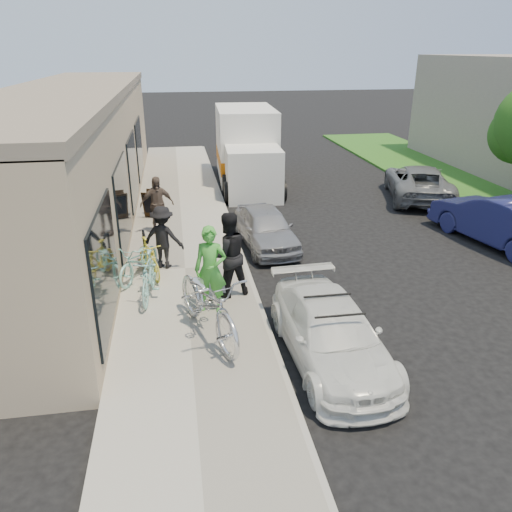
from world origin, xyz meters
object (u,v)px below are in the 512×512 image
bystander_a (163,237)px  man_standing (228,255)px  bike_rack (145,246)px  far_car_gray (418,182)px  sandwich_board (152,204)px  cruiser_bike_a (149,277)px  bystander_b (157,205)px  cruiser_bike_b (139,260)px  moving_truck (247,151)px  woman_rider (211,269)px  sedan_white (331,333)px  sedan_silver (266,228)px  tandem_bike (208,303)px  far_car_blue (500,220)px  cruiser_bike_c (149,258)px

bystander_a → man_standing: bearing=149.5°
bike_rack → far_car_gray: far_car_gray is taller
sandwich_board → bystander_a: 4.23m
cruiser_bike_a → bystander_b: 4.37m
bike_rack → cruiser_bike_b: (-0.11, -0.79, -0.06)m
moving_truck → woman_rider: bearing=-99.5°
sedan_white → sedan_silver: sedan_white is taller
cruiser_bike_a → bystander_b: bearing=95.3°
tandem_bike → man_standing: man_standing is taller
bystander_a → sedan_silver: bearing=-134.0°
man_standing → bystander_a: 2.30m
moving_truck → cruiser_bike_a: size_ratio=3.70×
sedan_silver → sedan_white: bearing=-93.8°
far_car_blue → far_car_gray: size_ratio=0.96×
bystander_a → far_car_blue: bearing=-156.2°
bike_rack → cruiser_bike_c: cruiser_bike_c is taller
bike_rack → sedan_white: size_ratio=0.22×
bike_rack → far_car_blue: (10.09, 0.30, 0.06)m
far_car_blue → cruiser_bike_b: 10.26m
sedan_white → cruiser_bike_c: 5.20m
cruiser_bike_a → bystander_a: bearing=85.9°
sedan_white → moving_truck: bearing=85.9°
sedan_silver → cruiser_bike_c: (-3.22, -1.82, 0.03)m
far_car_gray → man_standing: 10.74m
bike_rack → sandwich_board: sandwich_board is taller
bike_rack → cruiser_bike_a: cruiser_bike_a is taller
cruiser_bike_a → cruiser_bike_b: bearing=111.0°
tandem_bike → bystander_a: size_ratio=1.65×
moving_truck → bystander_b: 7.05m
tandem_bike → bystander_a: 3.57m
man_standing → sandwich_board: bearing=-88.5°
sandwich_board → woman_rider: size_ratio=0.47×
sandwich_board → far_car_gray: far_car_gray is taller
tandem_bike → woman_rider: size_ratio=1.42×
tandem_bike → woman_rider: (0.13, 1.03, 0.23)m
far_car_gray → woman_rider: (-8.45, -7.78, 0.45)m
woman_rider → sedan_silver: bearing=79.2°
cruiser_bike_a → cruiser_bike_c: bearing=98.7°
woman_rider → bystander_b: size_ratio=1.09×
moving_truck → far_car_gray: (6.05, -3.41, -0.71)m
sandwich_board → far_car_gray: (9.87, 1.14, 0.04)m
sandwich_board → woman_rider: woman_rider is taller
bike_rack → bystander_b: bystander_b is taller
sedan_white → far_car_blue: (6.61, 4.94, 0.16)m
bystander_a → bystander_b: bystander_b is taller
cruiser_bike_a → man_standing: bearing=2.5°
woman_rider → cruiser_bike_b: bearing=146.1°
far_car_blue → tandem_bike: (-8.74, -3.97, 0.12)m
bike_rack → cruiser_bike_a: size_ratio=0.51×
sandwich_board → sedan_white: sedan_white is taller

